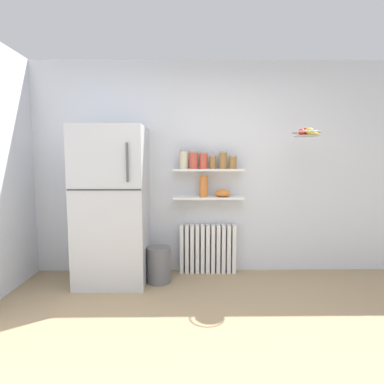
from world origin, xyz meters
The scene contains 16 objects.
ground_plane centered at (0.00, 0.50, 0.00)m, with size 7.04×7.04×0.00m, color #9E8460.
back_wall centered at (0.00, 2.05, 1.30)m, with size 7.04×0.10×2.60m, color silver.
refrigerator centered at (-1.16, 1.66, 0.89)m, with size 0.77×0.71×1.78m.
radiator centered at (-0.05, 1.92, 0.30)m, with size 0.70×0.12×0.61m.
wall_shelf_lower centered at (-0.05, 1.89, 0.95)m, with size 0.85×0.22×0.03m, color white.
wall_shelf_upper centered at (-0.05, 1.89, 1.29)m, with size 0.85×0.22×0.03m, color white.
storage_jar_0 centered at (-0.35, 1.89, 1.41)m, with size 0.10×0.10×0.23m.
storage_jar_1 centered at (-0.23, 1.89, 1.40)m, with size 0.11×0.11×0.21m.
storage_jar_2 centered at (-0.11, 1.89, 1.40)m, with size 0.10×0.10×0.20m.
storage_jar_3 centered at (0.00, 1.89, 1.38)m, with size 0.08×0.08×0.17m.
storage_jar_4 centered at (0.12, 1.89, 1.40)m, with size 0.09×0.09×0.21m.
storage_jar_5 centered at (0.24, 1.89, 1.38)m, with size 0.09×0.09×0.16m.
vase centered at (-0.11, 1.89, 1.09)m, with size 0.10×0.10×0.25m, color #CC7033.
shelf_bowl centered at (0.12, 1.89, 1.01)m, with size 0.19×0.19×0.09m, color orange.
trash_bin centered at (-0.64, 1.62, 0.21)m, with size 0.27×0.27×0.41m, color slate.
hanging_fruit_basket centered at (1.00, 1.57, 1.71)m, with size 0.32×0.32×0.10m.
Camera 1 is at (-0.30, -1.87, 1.41)m, focal length 29.18 mm.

